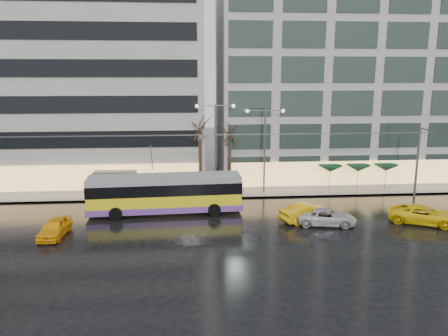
{
  "coord_description": "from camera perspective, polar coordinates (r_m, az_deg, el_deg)",
  "views": [
    {
      "loc": [
        -0.63,
        -32.4,
        11.93
      ],
      "look_at": [
        2.4,
        5.0,
        3.98
      ],
      "focal_mm": 35.0,
      "sensor_mm": 36.0,
      "label": 1
    }
  ],
  "objects": [
    {
      "name": "taxi_a",
      "position": [
        35.61,
        -21.25,
        -7.26
      ],
      "size": [
        1.91,
        4.23,
        1.41
      ],
      "primitive_type": "imported",
      "rotation": [
        0.0,
        0.0,
        -0.06
      ],
      "color": "#FBAD0D",
      "rests_on": "ground"
    },
    {
      "name": "bus_shelter",
      "position": [
        44.9,
        -14.45,
        -1.26
      ],
      "size": [
        4.2,
        1.6,
        2.51
      ],
      "color": "#595B60",
      "rests_on": "sidewalk"
    },
    {
      "name": "building_right",
      "position": [
        55.02,
        16.66,
        12.22
      ],
      "size": [
        32.0,
        14.0,
        25.0
      ],
      "primitive_type": "cube",
      "color": "#A3A09B",
      "rests_on": "sidewalk"
    },
    {
      "name": "sedan_silver",
      "position": [
        36.72,
        13.2,
        -6.23
      ],
      "size": [
        5.13,
        3.02,
        1.34
      ],
      "primitive_type": "imported",
      "rotation": [
        0.0,
        0.0,
        1.4
      ],
      "color": "#BBBCC1",
      "rests_on": "ground"
    },
    {
      "name": "parasol_a",
      "position": [
        46.77,
        13.71,
        -0.09
      ],
      "size": [
        2.5,
        2.5,
        2.65
      ],
      "color": "#595B60",
      "rests_on": "sidewalk"
    },
    {
      "name": "tree_a",
      "position": [
        43.68,
        -3.13,
        5.57
      ],
      "size": [
        3.2,
        3.2,
        8.4
      ],
      "color": "black",
      "rests_on": "sidewalk"
    },
    {
      "name": "kerb",
      "position": [
        43.19,
        -0.96,
        -3.98
      ],
      "size": [
        80.0,
        0.1,
        0.15
      ],
      "primitive_type": "cube",
      "color": "slate",
      "rests_on": "ground"
    },
    {
      "name": "pedestrian_c",
      "position": [
        44.61,
        -16.81,
        -2.39
      ],
      "size": [
        1.18,
        0.84,
        2.11
      ],
      "color": "black",
      "rests_on": "sidewalk"
    },
    {
      "name": "catenary",
      "position": [
        41.09,
        -2.27,
        1.18
      ],
      "size": [
        42.24,
        5.12,
        7.0
      ],
      "color": "#595B60",
      "rests_on": "ground"
    },
    {
      "name": "parasol_c",
      "position": [
        48.98,
        20.39,
        0.04
      ],
      "size": [
        2.5,
        2.5,
        2.65
      ],
      "color": "#595B60",
      "rests_on": "sidewalk"
    },
    {
      "name": "tree_b",
      "position": [
        44.14,
        0.78,
        4.76
      ],
      "size": [
        3.2,
        3.2,
        7.7
      ],
      "color": "black",
      "rests_on": "sidewalk"
    },
    {
      "name": "pedestrian_a",
      "position": [
        43.65,
        -12.28,
        -1.98
      ],
      "size": [
        1.25,
        1.26,
        2.19
      ],
      "color": "black",
      "rests_on": "sidewalk"
    },
    {
      "name": "ground",
      "position": [
        34.53,
        -3.33,
        -8.27
      ],
      "size": [
        140.0,
        140.0,
        0.0
      ],
      "primitive_type": "plane",
      "color": "black",
      "rests_on": "ground"
    },
    {
      "name": "parasol_b",
      "position": [
        47.79,
        17.12,
        -0.02
      ],
      "size": [
        2.5,
        2.5,
        2.65
      ],
      "color": "#595B60",
      "rests_on": "sidewalk"
    },
    {
      "name": "street_lamp_near",
      "position": [
        43.68,
        -1.14,
        4.14
      ],
      "size": [
        3.96,
        0.36,
        9.03
      ],
      "color": "#595B60",
      "rests_on": "sidewalk"
    },
    {
      "name": "sidewalk",
      "position": [
        47.96,
        -1.34,
        -2.36
      ],
      "size": [
        80.0,
        10.0,
        0.15
      ],
      "primitive_type": "cube",
      "color": "gray",
      "rests_on": "ground"
    },
    {
      "name": "pedestrian_b",
      "position": [
        45.17,
        -9.34,
        -2.16
      ],
      "size": [
        1.09,
        1.08,
        1.78
      ],
      "color": "black",
      "rests_on": "sidewalk"
    },
    {
      "name": "building_left",
      "position": [
        53.65,
        -21.64,
        10.3
      ],
      "size": [
        34.0,
        14.0,
        22.0
      ],
      "primitive_type": "cube",
      "color": "#A3A09B",
      "rests_on": "sidewalk"
    },
    {
      "name": "street_lamp_far",
      "position": [
        44.3,
        5.35,
        3.84
      ],
      "size": [
        3.96,
        0.36,
        8.53
      ],
      "color": "#595B60",
      "rests_on": "sidewalk"
    },
    {
      "name": "trolleybus",
      "position": [
        38.75,
        -7.68,
        -3.5
      ],
      "size": [
        13.44,
        5.39,
        6.17
      ],
      "color": "yellow",
      "rests_on": "ground"
    },
    {
      "name": "taxi_c",
      "position": [
        39.57,
        24.58,
        -5.58
      ],
      "size": [
        5.92,
        4.67,
        1.49
      ],
      "primitive_type": "imported",
      "rotation": [
        0.0,
        0.0,
        1.09
      ],
      "color": "yellow",
      "rests_on": "ground"
    },
    {
      "name": "taxi_b",
      "position": [
        37.2,
        10.81,
        -5.73
      ],
      "size": [
        4.89,
        3.0,
        1.52
      ],
      "primitive_type": "imported",
      "rotation": [
        0.0,
        0.0,
        1.9
      ],
      "color": "#EAA90C",
      "rests_on": "ground"
    }
  ]
}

